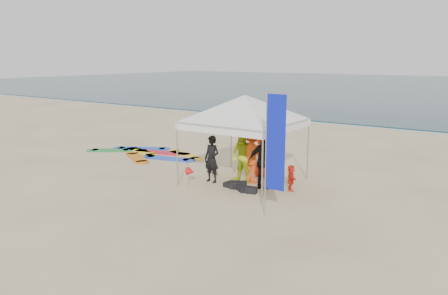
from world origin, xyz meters
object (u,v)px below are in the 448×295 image
Objects in this scene: person_black_a at (212,159)px; person_yellow at (243,157)px; person_orange_a at (253,155)px; person_orange_b at (263,155)px; surfboard_spread at (150,153)px; person_black_b at (264,161)px; marker_pennant at (191,172)px; canopy_tent at (245,95)px; feather_flag at (275,144)px; person_seated at (291,178)px.

person_yellow is (0.94, 0.53, 0.11)m from person_black_a.
person_orange_a is 0.90m from person_orange_b.
surfboard_spread is at bearing 1.11° from person_orange_a.
person_black_b is 2.91× the size of marker_pennant.
person_orange_a is at bearing 39.18° from canopy_tent.
person_black_a is 0.48× the size of feather_flag.
canopy_tent reaches higher than person_black_a.
person_yellow reaches higher than person_black_b.
person_yellow is 0.36m from person_orange_a.
person_orange_b reaches higher than person_seated.
person_orange_a reaches higher than surfboard_spread.
person_black_a is 1.98m from person_orange_b.
person_yellow is 6.15m from surfboard_spread.
person_black_b is at bearing 13.58° from person_black_a.
canopy_tent is (-0.23, -0.18, 2.07)m from person_orange_a.
person_black_a is at bearing 151.48° from feather_flag.
person_black_b is 2.33m from canopy_tent.
marker_pennant is at bearing -126.90° from person_yellow.
person_black_a is 0.36× the size of canopy_tent.
surfboard_spread is (-6.14, 1.27, -0.95)m from person_orange_a.
marker_pennant is (-1.39, -2.45, -0.31)m from person_orange_b.
person_black_a is 0.84× the size of person_orange_a.
person_orange_a is at bearing 50.66° from person_yellow.
marker_pennant is at bearing -132.61° from canopy_tent.
person_yellow is at bearing 73.27° from person_orange_b.
person_orange_a reaches higher than marker_pennant.
person_seated is (1.54, -0.11, -0.55)m from person_orange_a.
person_orange_a reaches higher than person_orange_b.
marker_pennant reaches higher than surfboard_spread.
surfboard_spread is (-4.95, 2.04, -0.79)m from person_black_a.
person_black_b is (0.71, -0.43, -0.05)m from person_orange_a.
person_seated is at bearing -171.42° from person_orange_a.
person_black_a is at bearing -16.58° from person_black_b.
marker_pennant is (-3.73, 1.07, -1.54)m from feather_flag.
surfboard_spread is at bearing 166.21° from canopy_tent.
person_seated is 0.16× the size of surfboard_spread.
canopy_tent is (-0.12, -1.07, 2.24)m from person_orange_b.
surfboard_spread is at bearing 148.64° from marker_pennant.
person_yellow reaches higher than marker_pennant.
person_black_b is 0.54× the size of feather_flag.
person_black_a is at bearing 45.78° from person_orange_a.
canopy_tent is at bearing 60.06° from person_seated.
person_orange_b is at bearing 83.48° from canopy_tent.
surfboard_spread is at bearing 47.52° from person_seated.
person_yellow is at bearing 62.06° from person_seated.
person_yellow is 0.54× the size of feather_flag.
person_yellow is at bearing -114.20° from canopy_tent.
feather_flag is 9.46m from surfboard_spread.
person_orange_a is 0.42× the size of canopy_tent.
person_seated is (1.64, -0.99, -0.38)m from person_orange_b.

